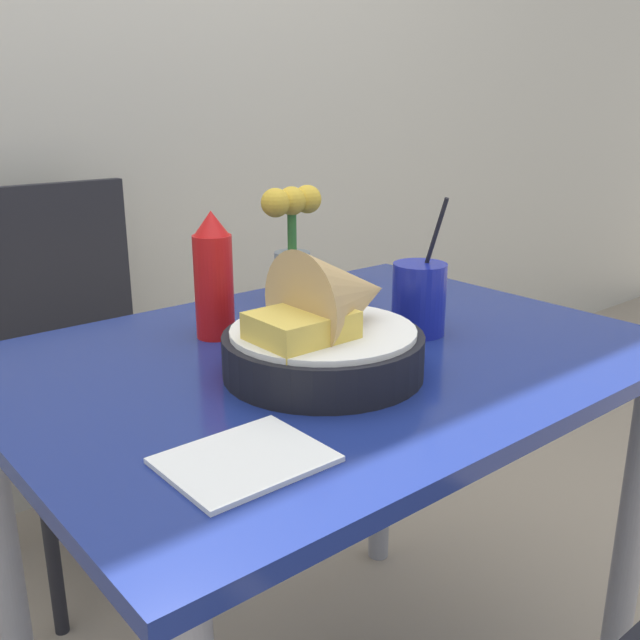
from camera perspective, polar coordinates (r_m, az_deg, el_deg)
name	(u,v)px	position (r m, az deg, el deg)	size (l,w,h in m)	color
wall_window	(34,11)	(2.01, -21.94, 21.95)	(7.00, 0.06, 2.60)	#B7B2A3
dining_table	(329,421)	(1.13, 0.69, -8.05)	(0.98, 0.73, 0.73)	navy
chair_far_window	(69,345)	(1.79, -19.42, -1.92)	(0.40, 0.40, 0.91)	black
food_basket	(329,329)	(0.98, 0.76, -0.73)	(0.28, 0.28, 0.18)	black
ketchup_bottle	(214,277)	(1.14, -8.51, 3.43)	(0.06, 0.06, 0.20)	red
drink_cup	(419,301)	(1.16, 7.91, 1.54)	(0.09, 0.09, 0.23)	#192399
flower_vase	(292,238)	(1.33, -2.25, 6.54)	(0.13, 0.07, 0.21)	gray
napkin	(245,460)	(0.77, -6.04, -11.05)	(0.17, 0.13, 0.01)	white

